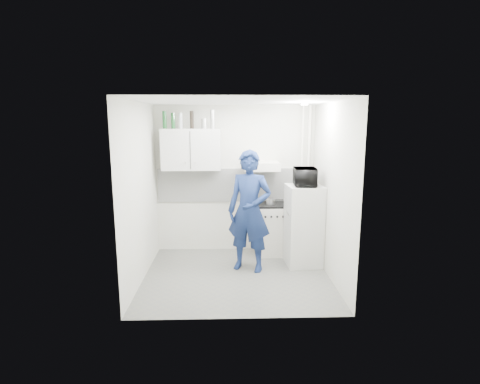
{
  "coord_description": "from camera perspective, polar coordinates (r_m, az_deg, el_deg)",
  "views": [
    {
      "loc": [
        -0.12,
        -5.36,
        2.33
      ],
      "look_at": [
        0.06,
        0.3,
        1.25
      ],
      "focal_mm": 28.0,
      "sensor_mm": 36.0,
      "label": 1
    }
  ],
  "objects": [
    {
      "name": "floor",
      "position": [
        5.85,
        -0.5,
        -12.69
      ],
      "size": [
        2.8,
        2.8,
        0.0
      ],
      "primitive_type": "plane",
      "color": "#595956",
      "rests_on": "ground"
    },
    {
      "name": "stove_top",
      "position": [
        6.57,
        4.97,
        -1.92
      ],
      "size": [
        0.52,
        0.52,
        0.03
      ],
      "primitive_type": "cube",
      "color": "black",
      "rests_on": "stove"
    },
    {
      "name": "bottle_d",
      "position": [
        6.47,
        -7.36,
        10.86
      ],
      "size": [
        0.07,
        0.07,
        0.3
      ],
      "primitive_type": "cylinder",
      "color": "black",
      "rests_on": "upper_cabinet"
    },
    {
      "name": "fridge",
      "position": [
        6.19,
        9.66,
        -5.04
      ],
      "size": [
        0.59,
        0.59,
        1.32
      ],
      "primitive_type": "cube",
      "rotation": [
        0.0,
        0.0,
        0.08
      ],
      "color": "silver",
      "rests_on": "floor"
    },
    {
      "name": "pipe_a",
      "position": [
        6.76,
        10.33,
        1.85
      ],
      "size": [
        0.05,
        0.05,
        2.6
      ],
      "primitive_type": "cylinder",
      "color": "silver",
      "rests_on": "floor"
    },
    {
      "name": "ceiling_spot_fixture",
      "position": [
        5.68,
        9.82,
        13.06
      ],
      "size": [
        0.1,
        0.1,
        0.02
      ],
      "primitive_type": "cylinder",
      "color": "white",
      "rests_on": "ceiling"
    },
    {
      "name": "bottle_e",
      "position": [
        6.44,
        -4.22,
        10.99
      ],
      "size": [
        0.08,
        0.08,
        0.31
      ],
      "primitive_type": "cylinder",
      "color": "silver",
      "rests_on": "upper_cabinet"
    },
    {
      "name": "bottle_a",
      "position": [
        6.53,
        -11.42,
        10.72
      ],
      "size": [
        0.07,
        0.07,
        0.29
      ],
      "primitive_type": "cylinder",
      "color": "#144C1E",
      "rests_on": "upper_cabinet"
    },
    {
      "name": "backsplash",
      "position": [
        6.69,
        -0.76,
        1.07
      ],
      "size": [
        2.74,
        0.03,
        0.6
      ],
      "primitive_type": "cube",
      "color": "white",
      "rests_on": "wall_back"
    },
    {
      "name": "wall_back",
      "position": [
        6.69,
        -0.76,
        1.93
      ],
      "size": [
        2.8,
        0.0,
        2.8
      ],
      "primitive_type": "plane",
      "rotation": [
        1.57,
        0.0,
        0.0
      ],
      "color": "beige",
      "rests_on": "floor"
    },
    {
      "name": "pipe_b",
      "position": [
        6.74,
        9.34,
        1.85
      ],
      "size": [
        0.04,
        0.04,
        2.6
      ],
      "primitive_type": "cylinder",
      "color": "silver",
      "rests_on": "floor"
    },
    {
      "name": "range_hood",
      "position": [
        6.43,
        3.29,
        3.99
      ],
      "size": [
        0.6,
        0.5,
        0.14
      ],
      "primitive_type": "cube",
      "color": "silver",
      "rests_on": "wall_back"
    },
    {
      "name": "stove",
      "position": [
        6.68,
        4.91,
        -5.71
      ],
      "size": [
        0.55,
        0.55,
        0.87
      ],
      "primitive_type": "cube",
      "color": "silver",
      "rests_on": "floor"
    },
    {
      "name": "wall_left",
      "position": [
        5.61,
        -14.98,
        -0.16
      ],
      "size": [
        0.0,
        2.6,
        2.6
      ],
      "primitive_type": "plane",
      "rotation": [
        1.57,
        0.0,
        1.57
      ],
      "color": "beige",
      "rests_on": "floor"
    },
    {
      "name": "microwave",
      "position": [
        6.02,
        9.9,
        2.29
      ],
      "size": [
        0.53,
        0.38,
        0.28
      ],
      "primitive_type": "imported",
      "rotation": [
        0.0,
        0.0,
        1.5
      ],
      "color": "black",
      "rests_on": "fridge"
    },
    {
      "name": "person",
      "position": [
        5.82,
        1.43,
        -2.93
      ],
      "size": [
        0.81,
        0.67,
        1.9
      ],
      "primitive_type": "imported",
      "rotation": [
        0.0,
        0.0,
        -0.36
      ],
      "color": "#13224D",
      "rests_on": "floor"
    },
    {
      "name": "bottle_c",
      "position": [
        6.49,
        -9.05,
        10.66
      ],
      "size": [
        0.06,
        0.06,
        0.26
      ],
      "primitive_type": "cylinder",
      "color": "#B2B7BC",
      "rests_on": "upper_cabinet"
    },
    {
      "name": "wall_right",
      "position": [
        5.67,
        13.77,
        0.01
      ],
      "size": [
        0.0,
        2.6,
        2.6
      ],
      "primitive_type": "plane",
      "rotation": [
        1.57,
        0.0,
        -1.57
      ],
      "color": "beige",
      "rests_on": "floor"
    },
    {
      "name": "upper_cabinet",
      "position": [
        6.49,
        -7.43,
        6.46
      ],
      "size": [
        1.0,
        0.35,
        0.7
      ],
      "primitive_type": "cube",
      "color": "silver",
      "rests_on": "wall_back"
    },
    {
      "name": "canister_b",
      "position": [
        6.45,
        -5.5,
        10.33
      ],
      "size": [
        0.09,
        0.09,
        0.17
      ],
      "primitive_type": "cylinder",
      "color": "silver",
      "rests_on": "upper_cabinet"
    },
    {
      "name": "bottle_b",
      "position": [
        6.5,
        -10.15,
        10.63
      ],
      "size": [
        0.07,
        0.07,
        0.26
      ],
      "primitive_type": "cylinder",
      "color": "#144C1E",
      "rests_on": "upper_cabinet"
    },
    {
      "name": "saucepan",
      "position": [
        6.53,
        4.7,
        -1.45
      ],
      "size": [
        0.16,
        0.16,
        0.09
      ],
      "primitive_type": "cylinder",
      "color": "silver",
      "rests_on": "stove_top"
    },
    {
      "name": "ceiling",
      "position": [
        5.37,
        -0.55,
        13.68
      ],
      "size": [
        2.8,
        2.8,
        0.0
      ],
      "primitive_type": "plane",
      "color": "white",
      "rests_on": "wall_back"
    }
  ]
}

